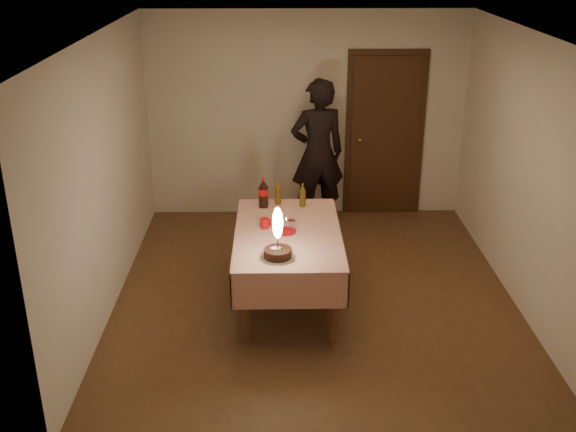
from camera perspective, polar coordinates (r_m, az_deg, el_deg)
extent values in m
cube|color=brown|center=(6.95, 2.24, -6.67)|extent=(4.00, 4.50, 0.01)
cube|color=beige|center=(8.56, 1.55, 8.48)|extent=(4.00, 0.04, 2.60)
cube|color=beige|center=(4.35, 4.11, -6.30)|extent=(4.00, 0.04, 2.60)
cube|color=beige|center=(6.60, -15.22, 3.29)|extent=(0.04, 4.50, 2.60)
cube|color=beige|center=(6.83, 19.45, 3.41)|extent=(0.04, 4.50, 2.60)
cube|color=silver|center=(6.11, 2.62, 15.10)|extent=(4.00, 4.50, 0.04)
cube|color=#472814|center=(8.71, 8.17, 6.62)|extent=(0.85, 0.05, 2.05)
sphere|color=#B28C33|center=(8.62, 6.10, 6.39)|extent=(0.06, 0.06, 0.06)
cube|color=brown|center=(6.49, -0.01, -1.58)|extent=(0.90, 1.60, 0.04)
cylinder|color=brown|center=(6.02, -3.63, -7.80)|extent=(0.07, 0.07, 0.71)
cylinder|color=brown|center=(6.03, 3.86, -7.73)|extent=(0.07, 0.07, 0.71)
cylinder|color=brown|center=(7.33, -3.16, -1.90)|extent=(0.07, 0.07, 0.71)
cylinder|color=brown|center=(7.34, 2.94, -1.86)|extent=(0.07, 0.07, 0.71)
cube|color=white|center=(6.48, -0.01, -1.37)|extent=(1.02, 1.72, 0.01)
cube|color=white|center=(5.80, 0.14, -6.41)|extent=(1.02, 0.01, 0.34)
cube|color=white|center=(7.34, -0.13, 0.10)|extent=(1.02, 0.01, 0.34)
cube|color=white|center=(6.57, -4.41, -2.80)|extent=(0.01, 1.72, 0.34)
cube|color=white|center=(6.58, 4.39, -2.73)|extent=(0.01, 1.72, 0.34)
cylinder|color=white|center=(5.97, -0.86, -3.49)|extent=(0.31, 0.31, 0.01)
cylinder|color=black|center=(5.96, -0.86, -3.13)|extent=(0.25, 0.25, 0.08)
cylinder|color=white|center=(5.95, -1.06, -2.72)|extent=(0.07, 0.07, 0.00)
sphere|color=red|center=(5.92, -0.53, -2.74)|extent=(0.02, 0.02, 0.02)
cube|color=#19721E|center=(5.92, -0.38, -2.87)|extent=(0.02, 0.01, 0.00)
cube|color=#19721E|center=(5.92, -0.62, -2.89)|extent=(0.01, 0.02, 0.00)
cylinder|color=#262628|center=(5.91, -0.87, -2.28)|extent=(0.01, 0.01, 0.12)
ellipsoid|color=#FFF2BF|center=(5.84, -0.88, -0.59)|extent=(0.09, 0.09, 0.29)
sphere|color=white|center=(5.88, -0.87, -1.57)|extent=(0.04, 0.04, 0.04)
cylinder|color=red|center=(6.48, -0.24, -1.31)|extent=(0.22, 0.22, 0.01)
cylinder|color=#AB0B0E|center=(6.54, -1.97, -0.61)|extent=(0.08, 0.08, 0.10)
cylinder|color=silver|center=(6.52, 0.33, -0.73)|extent=(0.07, 0.07, 0.09)
cube|color=#B4141E|center=(6.65, -1.71, -0.58)|extent=(0.15, 0.15, 0.02)
cylinder|color=black|center=(7.03, -2.09, 1.62)|extent=(0.10, 0.10, 0.22)
cylinder|color=red|center=(7.01, -2.10, 2.07)|extent=(0.10, 0.10, 0.07)
cone|color=black|center=(6.98, -2.11, 2.76)|extent=(0.10, 0.10, 0.08)
cylinder|color=red|center=(6.96, -2.11, 3.11)|extent=(0.03, 0.03, 0.02)
cylinder|color=#573D0F|center=(7.12, -0.86, 1.72)|extent=(0.06, 0.06, 0.18)
cone|color=#573D0F|center=(7.07, -0.87, 2.63)|extent=(0.06, 0.06, 0.06)
cylinder|color=olive|center=(7.06, -0.87, 2.90)|extent=(0.02, 0.02, 0.02)
cylinder|color=#573D0F|center=(7.05, 1.24, 1.50)|extent=(0.06, 0.06, 0.18)
cone|color=#573D0F|center=(7.00, 1.25, 2.42)|extent=(0.06, 0.06, 0.06)
cylinder|color=olive|center=(6.99, 1.25, 2.69)|extent=(0.02, 0.02, 0.02)
imported|color=black|center=(8.29, 2.52, 5.31)|extent=(0.76, 0.58, 1.86)
cube|color=black|center=(8.24, 2.34, 9.95)|extent=(0.15, 0.12, 0.10)
cylinder|color=black|center=(8.31, 2.19, 10.07)|extent=(0.09, 0.09, 0.08)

